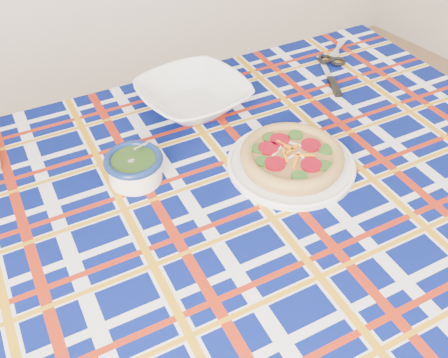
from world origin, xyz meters
TOP-DOWN VIEW (x-y plane):
  - dining_table at (-0.55, 0.48)m, footprint 1.94×1.38m
  - tablecloth at (-0.55, 0.48)m, footprint 1.98×1.42m
  - main_focaccia_plate at (-0.35, 0.45)m, footprint 0.39×0.39m
  - pesto_bowl at (-0.69, 0.64)m, footprint 0.16×0.16m
  - serving_bowl at (-0.39, 0.82)m, footprint 0.31×0.31m
  - table_knife at (0.07, 0.75)m, footprint 0.16×0.24m
  - kitchen_scissors at (0.20, 0.81)m, footprint 0.23×0.19m

SIDE VIEW (x-z plane):
  - dining_table at x=-0.55m, z-range 0.34..1.17m
  - tablecloth at x=-0.55m, z-range 0.73..0.84m
  - table_knife at x=0.07m, z-range 0.84..0.85m
  - kitchen_scissors at x=0.20m, z-range 0.84..0.86m
  - main_focaccia_plate at x=-0.35m, z-range 0.84..0.91m
  - serving_bowl at x=-0.39m, z-range 0.84..0.92m
  - pesto_bowl at x=-0.69m, z-range 0.84..0.93m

